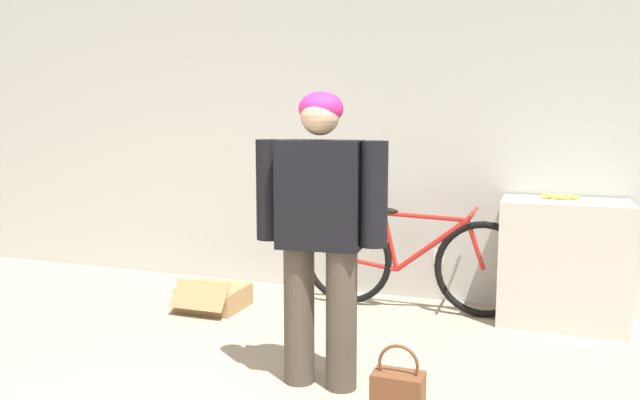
# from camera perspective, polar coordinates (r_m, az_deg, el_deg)

# --- Properties ---
(wall_back) EXTENTS (8.00, 0.07, 2.60)m
(wall_back) POSITION_cam_1_polar(r_m,az_deg,el_deg) (5.04, 4.91, 5.94)
(wall_back) COLOR silver
(wall_back) RESTS_ON ground_plane
(side_shelf) EXTENTS (0.84, 0.51, 0.87)m
(side_shelf) POSITION_cam_1_polar(r_m,az_deg,el_deg) (4.67, 21.33, -5.35)
(side_shelf) COLOR beige
(side_shelf) RESTS_ON ground_plane
(person) EXTENTS (0.72, 0.25, 1.57)m
(person) POSITION_cam_1_polar(r_m,az_deg,el_deg) (3.27, 0.01, -2.09)
(person) COLOR #4C4238
(person) RESTS_ON ground_plane
(bicycle) EXTENTS (1.73, 0.46, 0.78)m
(bicycle) POSITION_cam_1_polar(r_m,az_deg,el_deg) (4.72, 8.46, -5.57)
(bicycle) COLOR black
(bicycle) RESTS_ON ground_plane
(banana) EXTENTS (0.28, 0.08, 0.04)m
(banana) POSITION_cam_1_polar(r_m,az_deg,el_deg) (4.64, 21.02, 0.28)
(banana) COLOR #EAD64C
(banana) RESTS_ON side_shelf
(handbag) EXTENTS (0.25, 0.15, 0.37)m
(handbag) POSITION_cam_1_polar(r_m,az_deg,el_deg) (3.15, 7.13, -17.12)
(handbag) COLOR brown
(handbag) RESTS_ON ground_plane
(cardboard_box) EXTENTS (0.46, 0.49, 0.25)m
(cardboard_box) POSITION_cam_1_polar(r_m,az_deg,el_deg) (4.86, -9.70, -8.75)
(cardboard_box) COLOR #A87F51
(cardboard_box) RESTS_ON ground_plane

